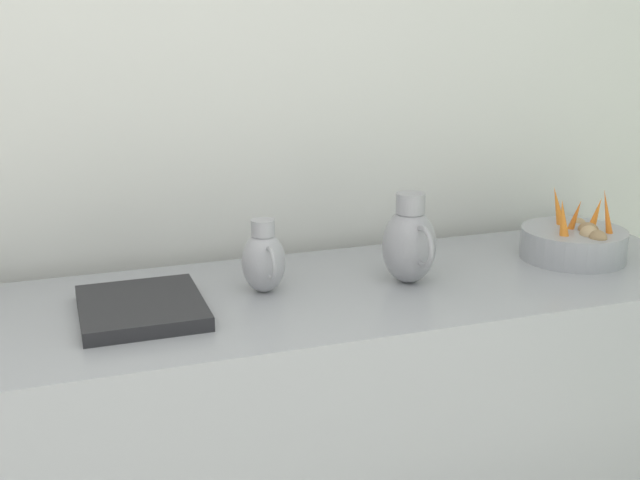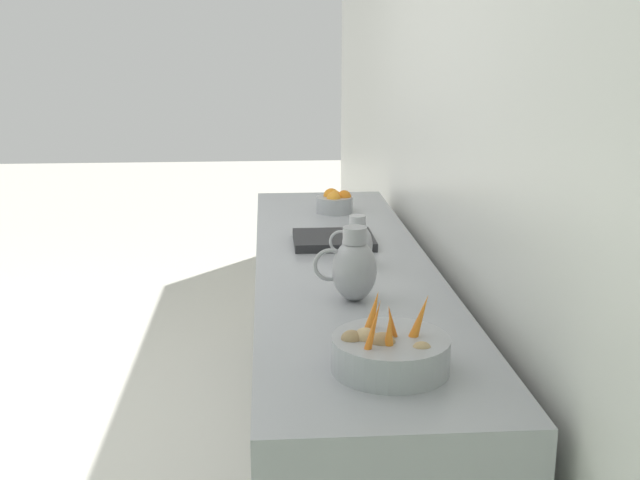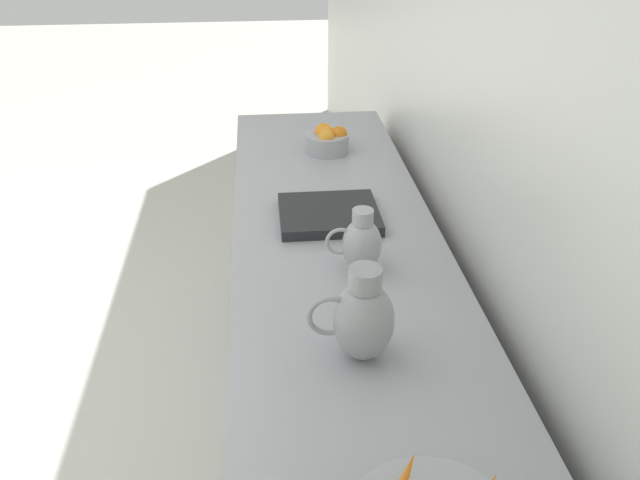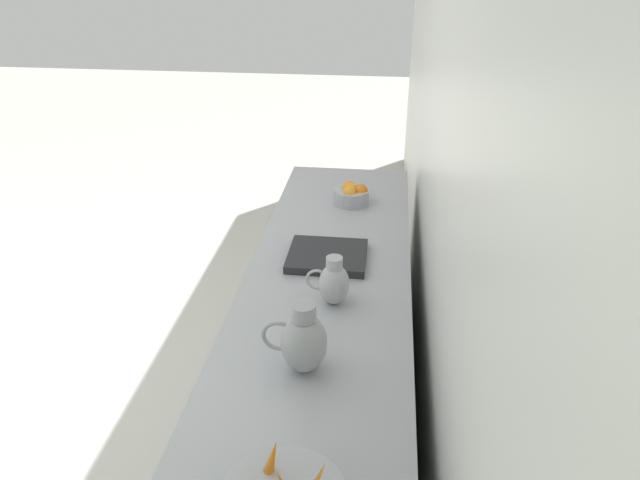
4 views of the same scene
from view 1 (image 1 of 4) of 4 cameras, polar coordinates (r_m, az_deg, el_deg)
The scene contains 6 objects.
tile_wall_left at distance 2.53m, azimuth 2.61°, elevation 12.97°, with size 0.10×9.43×3.00m, color silver.
prep_counter at distance 2.28m, azimuth -5.48°, elevation -15.25°, with size 0.69×2.79×0.92m, color #9EA0A5.
vegetable_colander at distance 2.51m, azimuth 17.95°, elevation -0.14°, with size 0.31×0.31×0.22m.
metal_pitcher_tall at distance 2.17m, azimuth 6.52°, elevation -0.21°, with size 0.21×0.15×0.25m.
metal_pitcher_short at distance 2.10m, azimuth -4.10°, elevation -1.44°, with size 0.17×0.12×0.20m.
counter_sink_basin at distance 2.01m, azimuth -12.83°, elevation -4.80°, with size 0.34×0.30×0.04m, color #232326.
Camera 1 is at (0.39, -0.17, 1.65)m, focal length 44.12 mm.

